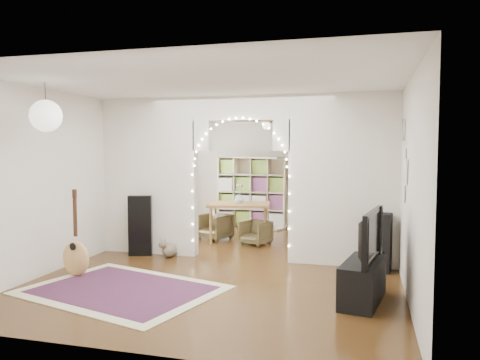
% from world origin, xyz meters
% --- Properties ---
extents(floor, '(7.50, 7.50, 0.00)m').
position_xyz_m(floor, '(0.00, 0.00, 0.00)').
color(floor, black).
rests_on(floor, ground).
extents(ceiling, '(5.00, 7.50, 0.02)m').
position_xyz_m(ceiling, '(0.00, 0.00, 2.70)').
color(ceiling, white).
rests_on(ceiling, wall_back).
extents(wall_back, '(5.00, 0.02, 2.70)m').
position_xyz_m(wall_back, '(0.00, 3.75, 1.35)').
color(wall_back, silver).
rests_on(wall_back, floor).
extents(wall_front, '(5.00, 0.02, 2.70)m').
position_xyz_m(wall_front, '(0.00, -3.75, 1.35)').
color(wall_front, silver).
rests_on(wall_front, floor).
extents(wall_left, '(0.02, 7.50, 2.70)m').
position_xyz_m(wall_left, '(-2.50, 0.00, 1.35)').
color(wall_left, silver).
rests_on(wall_left, floor).
extents(wall_right, '(0.02, 7.50, 2.70)m').
position_xyz_m(wall_right, '(2.50, 0.00, 1.35)').
color(wall_right, silver).
rests_on(wall_right, floor).
extents(divider_wall, '(5.00, 0.20, 2.70)m').
position_xyz_m(divider_wall, '(0.00, 0.00, 1.42)').
color(divider_wall, silver).
rests_on(divider_wall, floor).
extents(fairy_lights, '(1.64, 0.04, 1.60)m').
position_xyz_m(fairy_lights, '(0.00, -0.13, 1.55)').
color(fairy_lights, '#FFEABF').
rests_on(fairy_lights, divider_wall).
extents(window, '(0.04, 1.20, 1.40)m').
position_xyz_m(window, '(-2.47, 1.80, 1.50)').
color(window, white).
rests_on(window, wall_left).
extents(wall_clock, '(0.03, 0.31, 0.31)m').
position_xyz_m(wall_clock, '(2.48, -0.60, 2.10)').
color(wall_clock, white).
rests_on(wall_clock, wall_right).
extents(picture_frames, '(0.02, 0.50, 0.70)m').
position_xyz_m(picture_frames, '(2.48, -1.00, 1.50)').
color(picture_frames, white).
rests_on(picture_frames, wall_right).
extents(paper_lantern, '(0.40, 0.40, 0.40)m').
position_xyz_m(paper_lantern, '(-1.90, -2.40, 2.25)').
color(paper_lantern, white).
rests_on(paper_lantern, ceiling).
extents(ceiling_fan, '(1.10, 1.10, 0.30)m').
position_xyz_m(ceiling_fan, '(0.00, 2.00, 2.40)').
color(ceiling_fan, gold).
rests_on(ceiling_fan, ceiling).
extents(area_rug, '(2.79, 2.38, 0.02)m').
position_xyz_m(area_rug, '(-1.04, -2.10, 0.01)').
color(area_rug, maroon).
rests_on(area_rug, floor).
extents(guitar_case, '(0.42, 0.24, 1.04)m').
position_xyz_m(guitar_case, '(-1.73, -0.25, 0.52)').
color(guitar_case, black).
rests_on(guitar_case, floor).
extents(acoustic_guitar, '(0.45, 0.26, 1.07)m').
position_xyz_m(acoustic_guitar, '(-2.02, -1.68, 0.47)').
color(acoustic_guitar, tan).
rests_on(acoustic_guitar, floor).
extents(tabby_cat, '(0.34, 0.51, 0.34)m').
position_xyz_m(tabby_cat, '(-1.20, -0.27, 0.14)').
color(tabby_cat, brown).
rests_on(tabby_cat, floor).
extents(floor_speaker, '(0.39, 0.35, 0.88)m').
position_xyz_m(floor_speaker, '(2.20, -0.25, 0.44)').
color(floor_speaker, black).
rests_on(floor_speaker, floor).
extents(media_console, '(0.57, 1.06, 0.50)m').
position_xyz_m(media_console, '(1.98, -1.77, 0.25)').
color(media_console, black).
rests_on(media_console, floor).
extents(tv, '(0.33, 1.08, 0.62)m').
position_xyz_m(tv, '(1.98, -1.77, 0.81)').
color(tv, black).
rests_on(tv, media_console).
extents(bookcase, '(1.64, 0.97, 1.64)m').
position_xyz_m(bookcase, '(-0.57, 3.12, 0.82)').
color(bookcase, beige).
rests_on(bookcase, floor).
extents(dining_table, '(1.32, 1.00, 0.76)m').
position_xyz_m(dining_table, '(-0.41, 1.37, 0.68)').
color(dining_table, brown).
rests_on(dining_table, floor).
extents(flower_vase, '(0.21, 0.21, 0.19)m').
position_xyz_m(flower_vase, '(-0.41, 1.37, 0.85)').
color(flower_vase, silver).
rests_on(flower_vase, dining_table).
extents(dining_chair_left, '(0.73, 0.74, 0.52)m').
position_xyz_m(dining_chair_left, '(-0.93, 1.40, 0.26)').
color(dining_chair_left, brown).
rests_on(dining_chair_left, floor).
extents(dining_chair_right, '(0.65, 0.65, 0.46)m').
position_xyz_m(dining_chair_right, '(-0.03, 1.16, 0.23)').
color(dining_chair_right, brown).
rests_on(dining_chair_right, floor).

